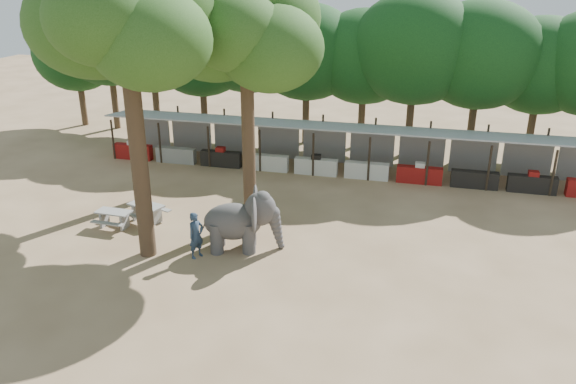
% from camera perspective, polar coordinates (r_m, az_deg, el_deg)
% --- Properties ---
extents(ground, '(100.00, 100.00, 0.00)m').
position_cam_1_polar(ground, '(19.64, -0.77, -10.96)').
color(ground, brown).
rests_on(ground, ground).
extents(vendor_stalls, '(28.00, 2.99, 2.80)m').
position_cam_1_polar(vendor_stalls, '(31.56, 5.73, 4.18)').
color(vendor_stalls, gray).
rests_on(vendor_stalls, ground).
extents(yard_tree_left, '(7.10, 6.90, 11.02)m').
position_cam_1_polar(yard_tree_left, '(26.90, -16.48, 15.71)').
color(yard_tree_left, '#332316').
rests_on(yard_tree_left, ground).
extents(yard_tree_center, '(7.10, 6.90, 12.04)m').
position_cam_1_polar(yard_tree_center, '(21.01, -16.39, 17.07)').
color(yard_tree_center, '#332316').
rests_on(yard_tree_center, ground).
extents(yard_tree_back, '(7.10, 6.90, 11.36)m').
position_cam_1_polar(yard_tree_back, '(23.48, -4.53, 16.58)').
color(yard_tree_back, '#332316').
rests_on(yard_tree_back, ground).
extents(backdrop_trees, '(46.46, 5.95, 8.33)m').
position_cam_1_polar(backdrop_trees, '(35.61, 7.31, 13.26)').
color(backdrop_trees, '#332316').
rests_on(backdrop_trees, ground).
extents(elephant, '(3.37, 2.47, 2.50)m').
position_cam_1_polar(elephant, '(22.52, -4.64, -2.91)').
color(elephant, '#3B3939').
rests_on(elephant, ground).
extents(handler, '(0.71, 0.81, 1.89)m').
position_cam_1_polar(handler, '(22.23, -9.33, -4.36)').
color(handler, '#26384C').
rests_on(handler, ground).
extents(picnic_table_near, '(1.59, 1.44, 0.77)m').
position_cam_1_polar(picnic_table_near, '(25.79, -17.25, -2.41)').
color(picnic_table_near, gray).
rests_on(picnic_table_near, ground).
extents(picnic_table_far, '(2.04, 1.93, 0.83)m').
position_cam_1_polar(picnic_table_far, '(25.98, -14.17, -1.80)').
color(picnic_table_far, gray).
rests_on(picnic_table_far, ground).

